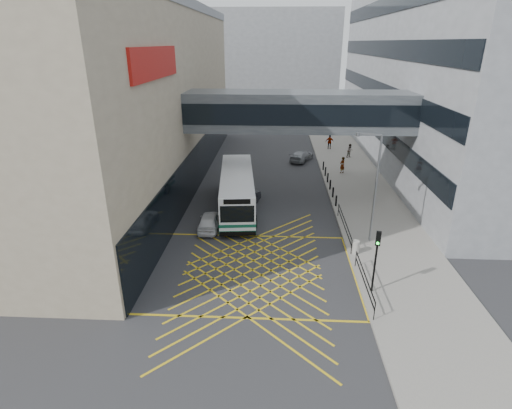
# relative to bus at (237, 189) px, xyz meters

# --- Properties ---
(ground) EXTENTS (120.00, 120.00, 0.00)m
(ground) POSITION_rel_bus_xyz_m (1.80, -9.41, -1.66)
(ground) COLOR #333335
(building_whsmith) EXTENTS (24.17, 42.00, 16.00)m
(building_whsmith) POSITION_rel_bus_xyz_m (-16.18, 6.59, 6.33)
(building_whsmith) COLOR tan
(building_whsmith) RESTS_ON ground
(building_right) EXTENTS (24.09, 44.00, 20.00)m
(building_right) POSITION_rel_bus_xyz_m (25.79, 14.59, 8.34)
(building_right) COLOR gray
(building_right) RESTS_ON ground
(building_far) EXTENTS (28.00, 16.00, 18.00)m
(building_far) POSITION_rel_bus_xyz_m (-0.20, 50.59, 7.34)
(building_far) COLOR gray
(building_far) RESTS_ON ground
(skybridge) EXTENTS (20.00, 4.10, 3.00)m
(skybridge) POSITION_rel_bus_xyz_m (4.80, 2.59, 5.84)
(skybridge) COLOR #484D52
(skybridge) RESTS_ON ground
(pavement) EXTENTS (6.00, 54.00, 0.16)m
(pavement) POSITION_rel_bus_xyz_m (10.80, 5.59, -1.58)
(pavement) COLOR gray
(pavement) RESTS_ON ground
(box_junction) EXTENTS (12.00, 9.00, 0.01)m
(box_junction) POSITION_rel_bus_xyz_m (1.80, -9.41, -1.66)
(box_junction) COLOR gold
(box_junction) RESTS_ON ground
(bus) EXTENTS (3.63, 11.27, 3.10)m
(bus) POSITION_rel_bus_xyz_m (0.00, 0.00, 0.00)
(bus) COLOR white
(bus) RESTS_ON ground
(car_white) EXTENTS (1.69, 3.96, 1.25)m
(car_white) POSITION_rel_bus_xyz_m (-1.65, -3.89, -1.04)
(car_white) COLOR silver
(car_white) RESTS_ON ground
(car_dark) EXTENTS (3.19, 4.93, 1.44)m
(car_dark) POSITION_rel_bus_xyz_m (0.43, 0.27, -0.94)
(car_dark) COLOR black
(car_dark) RESTS_ON ground
(car_silver) EXTENTS (3.28, 4.54, 1.30)m
(car_silver) POSITION_rel_bus_xyz_m (5.97, 14.46, -1.01)
(car_silver) COLOR gray
(car_silver) RESTS_ON ground
(traffic_light) EXTENTS (0.29, 0.44, 3.65)m
(traffic_light) POSITION_rel_bus_xyz_m (8.36, -11.57, 0.88)
(traffic_light) COLOR black
(traffic_light) RESTS_ON pavement
(street_lamp) EXTENTS (1.61, 0.75, 7.25)m
(street_lamp) POSITION_rel_bus_xyz_m (9.37, -5.39, 2.62)
(street_lamp) COLOR slate
(street_lamp) RESTS_ON pavement
(litter_bin) EXTENTS (0.49, 0.49, 0.84)m
(litter_bin) POSITION_rel_bus_xyz_m (8.22, -7.26, -1.08)
(litter_bin) COLOR #ADA89E
(litter_bin) RESTS_ON pavement
(kerb_railings) EXTENTS (0.05, 12.54, 1.00)m
(kerb_railings) POSITION_rel_bus_xyz_m (7.95, -7.63, -0.78)
(kerb_railings) COLOR black
(kerb_railings) RESTS_ON pavement
(bollards) EXTENTS (0.14, 10.14, 0.90)m
(bollards) POSITION_rel_bus_xyz_m (8.05, 5.59, -1.05)
(bollards) COLOR black
(bollards) RESTS_ON pavement
(pedestrian_a) EXTENTS (0.82, 0.79, 1.68)m
(pedestrian_a) POSITION_rel_bus_xyz_m (9.84, 9.62, -0.66)
(pedestrian_a) COLOR gray
(pedestrian_a) RESTS_ON pavement
(pedestrian_b) EXTENTS (0.89, 0.78, 1.58)m
(pedestrian_b) POSITION_rel_bus_xyz_m (11.62, 15.64, -0.71)
(pedestrian_b) COLOR gray
(pedestrian_b) RESTS_ON pavement
(pedestrian_c) EXTENTS (1.10, 0.64, 1.76)m
(pedestrian_c) POSITION_rel_bus_xyz_m (9.74, 19.58, -0.62)
(pedestrian_c) COLOR gray
(pedestrian_c) RESTS_ON pavement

